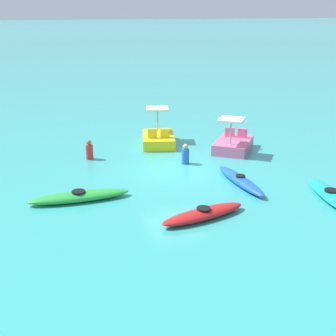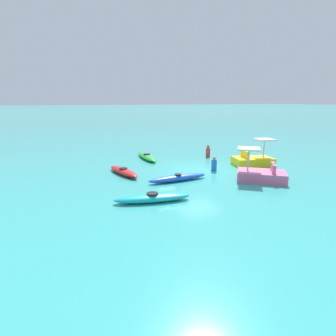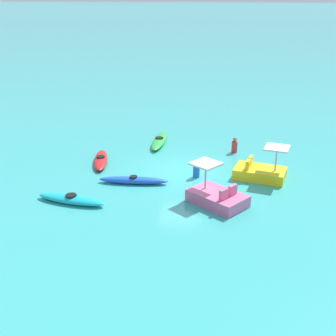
% 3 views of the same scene
% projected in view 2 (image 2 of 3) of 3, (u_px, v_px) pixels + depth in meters
% --- Properties ---
extents(ground_plane, '(600.00, 600.00, 0.00)m').
position_uv_depth(ground_plane, '(199.00, 169.00, 16.88)').
color(ground_plane, '#38ADA8').
extents(kayak_green, '(3.50, 0.84, 0.37)m').
position_uv_depth(kayak_green, '(147.00, 157.00, 19.86)').
color(kayak_green, green).
rests_on(kayak_green, ground_plane).
extents(kayak_blue, '(0.67, 3.30, 0.37)m').
position_uv_depth(kayak_blue, '(178.00, 178.00, 14.37)').
color(kayak_blue, blue).
rests_on(kayak_blue, ground_plane).
extents(kayak_cyan, '(1.34, 3.22, 0.37)m').
position_uv_depth(kayak_cyan, '(152.00, 198.00, 11.42)').
color(kayak_cyan, '#19B7C6').
rests_on(kayak_cyan, ground_plane).
extents(kayak_red, '(3.07, 1.28, 0.37)m').
position_uv_depth(kayak_red, '(123.00, 171.00, 15.68)').
color(kayak_red, red).
rests_on(kayak_red, ground_plane).
extents(pedal_boat_pink, '(2.67, 2.81, 1.68)m').
position_uv_depth(pedal_boat_pink, '(261.00, 174.00, 14.39)').
color(pedal_boat_pink, pink).
rests_on(pedal_boat_pink, ground_plane).
extents(pedal_boat_yellow, '(2.07, 2.70, 1.68)m').
position_uv_depth(pedal_boat_yellow, '(253.00, 160.00, 17.88)').
color(pedal_boat_yellow, yellow).
rests_on(pedal_boat_yellow, ground_plane).
extents(person_near_shore, '(0.44, 0.44, 0.88)m').
position_uv_depth(person_near_shore, '(208.00, 152.00, 20.56)').
color(person_near_shore, red).
rests_on(person_near_shore, ground_plane).
extents(person_by_kayaks, '(0.42, 0.42, 0.88)m').
position_uv_depth(person_by_kayaks, '(214.00, 164.00, 16.44)').
color(person_by_kayaks, blue).
rests_on(person_by_kayaks, ground_plane).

